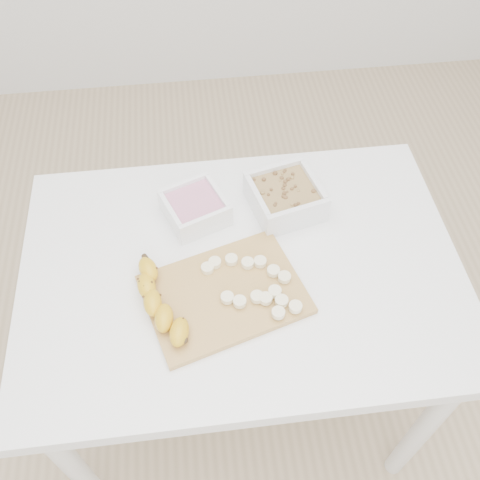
{
  "coord_description": "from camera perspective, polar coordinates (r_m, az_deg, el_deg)",
  "views": [
    {
      "loc": [
        -0.09,
        -0.68,
        1.75
      ],
      "look_at": [
        0.0,
        0.03,
        0.81
      ],
      "focal_mm": 40.0,
      "sensor_mm": 36.0,
      "label": 1
    }
  ],
  "objects": [
    {
      "name": "bowl_yogurt",
      "position": [
        1.28,
        -4.82,
        3.47
      ],
      "size": [
        0.17,
        0.17,
        0.06
      ],
      "color": "white",
      "rests_on": "table"
    },
    {
      "name": "cutting_board",
      "position": [
        1.16,
        -1.67,
        -5.81
      ],
      "size": [
        0.39,
        0.32,
        0.01
      ],
      "primitive_type": "cube",
      "rotation": [
        0.0,
        0.0,
        0.29
      ],
      "color": "tan",
      "rests_on": "table"
    },
    {
      "name": "bowl_granola",
      "position": [
        1.3,
        4.84,
        4.64
      ],
      "size": [
        0.19,
        0.19,
        0.07
      ],
      "color": "white",
      "rests_on": "table"
    },
    {
      "name": "banana",
      "position": [
        1.13,
        -8.46,
        -6.64
      ],
      "size": [
        0.09,
        0.23,
        0.04
      ],
      "primitive_type": null,
      "rotation": [
        0.0,
        0.0,
        0.15
      ],
      "color": "gold",
      "rests_on": "cutting_board"
    },
    {
      "name": "table",
      "position": [
        1.29,
        0.16,
        -5.26
      ],
      "size": [
        1.0,
        0.7,
        0.75
      ],
      "color": "white",
      "rests_on": "ground"
    },
    {
      "name": "ground",
      "position": [
        1.88,
        0.11,
        -15.98
      ],
      "size": [
        3.5,
        3.5,
        0.0
      ],
      "primitive_type": "plane",
      "color": "#C6AD89",
      "rests_on": "ground"
    },
    {
      "name": "banana_slices",
      "position": [
        1.16,
        1.67,
        -4.74
      ],
      "size": [
        0.2,
        0.18,
        0.02
      ],
      "color": "#F8ECBB",
      "rests_on": "cutting_board"
    }
  ]
}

